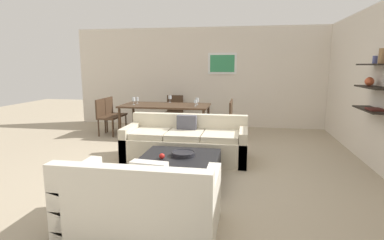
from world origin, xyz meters
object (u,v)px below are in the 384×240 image
at_px(decorative_bowl, 183,154).
at_px(wine_glass_left_near, 134,99).
at_px(dining_chair_right_near, 225,118).
at_px(dining_chair_left_near, 105,115).
at_px(dining_chair_head, 174,109).
at_px(sofa_beige, 186,143).
at_px(dining_table, 165,107).
at_px(wine_glass_left_far, 137,99).
at_px(wine_glass_right_near, 195,102).
at_px(wine_glass_right_far, 197,100).
at_px(dining_chair_right_far, 227,115).
at_px(apple_on_coffee_table, 162,156).
at_px(dining_chair_left_far, 113,112).
at_px(wine_glass_head, 170,97).
at_px(loveseat_white, 141,201).
at_px(coffee_table, 179,169).

distance_m(decorative_bowl, wine_glass_left_near, 3.29).
distance_m(dining_chair_right_near, dining_chair_left_near, 2.91).
bearing_deg(dining_chair_head, sofa_beige, -72.60).
height_order(dining_table, dining_chair_right_near, dining_chair_right_near).
xyz_separation_m(dining_chair_head, wine_glass_left_far, (-0.75, -0.79, 0.35)).
distance_m(wine_glass_right_near, wine_glass_right_far, 0.25).
height_order(dining_table, dining_chair_right_far, dining_chair_right_far).
distance_m(apple_on_coffee_table, wine_glass_left_near, 3.33).
distance_m(dining_chair_right_near, wine_glass_right_far, 0.87).
height_order(dining_chair_left_far, dining_chair_left_near, same).
bearing_deg(dining_chair_left_near, wine_glass_right_near, 2.69).
relative_size(dining_chair_left_far, wine_glass_left_far, 5.48).
height_order(dining_chair_left_far, wine_glass_left_near, wine_glass_left_near).
relative_size(sofa_beige, wine_glass_head, 12.21).
bearing_deg(dining_table, dining_chair_right_near, -9.00).
height_order(sofa_beige, loveseat_white, same).
bearing_deg(dining_chair_left_far, decorative_bowl, -51.38).
xyz_separation_m(apple_on_coffee_table, wine_glass_left_far, (-1.50, 3.19, 0.44)).
xyz_separation_m(dining_chair_right_far, dining_chair_head, (-1.46, 0.69, 0.00)).
bearing_deg(loveseat_white, dining_chair_left_near, 119.86).
bearing_deg(dining_table, apple_on_coffee_table, -76.21).
relative_size(dining_chair_left_near, wine_glass_right_far, 5.23).
xyz_separation_m(coffee_table, dining_chair_right_far, (0.48, 3.15, 0.31)).
bearing_deg(loveseat_white, sofa_beige, 90.03).
bearing_deg(dining_chair_right_near, loveseat_white, -98.47).
bearing_deg(dining_chair_left_near, dining_table, 9.00).
height_order(wine_glass_left_near, wine_glass_left_far, wine_glass_left_near).
bearing_deg(dining_chair_right_far, dining_chair_left_near, -171.00).
height_order(dining_chair_right_near, wine_glass_head, wine_glass_head).
height_order(sofa_beige, dining_chair_right_far, dining_chair_right_far).
bearing_deg(decorative_bowl, wine_glass_right_far, 95.08).
xyz_separation_m(sofa_beige, wine_glass_head, (-0.85, 2.26, 0.59)).
bearing_deg(decorative_bowl, sofa_beige, 98.81).
xyz_separation_m(dining_chair_right_near, dining_chair_left_near, (-2.91, -0.00, 0.00)).
distance_m(coffee_table, wine_glass_left_near, 3.35).
bearing_deg(wine_glass_left_far, sofa_beige, -50.27).
distance_m(dining_chair_head, wine_glass_right_far, 1.15).
bearing_deg(dining_chair_left_far, wine_glass_left_near, -26.94).
xyz_separation_m(coffee_table, dining_chair_left_far, (-2.43, 3.15, 0.31)).
distance_m(loveseat_white, wine_glass_head, 4.82).
bearing_deg(wine_glass_head, dining_table, -90.00).
height_order(loveseat_white, dining_table, loveseat_white).
relative_size(decorative_bowl, dining_chair_head, 0.40).
bearing_deg(apple_on_coffee_table, wine_glass_left_far, 115.26).
height_order(sofa_beige, wine_glass_left_far, wine_glass_left_far).
distance_m(decorative_bowl, dining_table, 3.05).
bearing_deg(dining_table, sofa_beige, -64.69).
bearing_deg(wine_glass_head, dining_chair_head, 90.00).
distance_m(dining_table, wine_glass_left_far, 0.78).
bearing_deg(wine_glass_right_far, coffee_table, -85.83).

